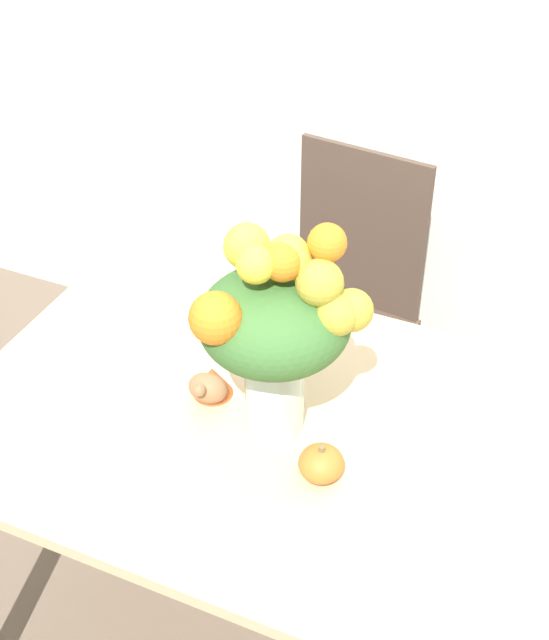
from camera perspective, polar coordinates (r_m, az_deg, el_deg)
dining_table at (r=1.92m, az=2.35°, el=-9.37°), size 1.52×0.89×0.77m
flower_vase at (r=1.70m, az=0.15°, el=-0.28°), size 0.33×0.31×0.47m
pumpkin at (r=1.74m, az=3.01°, el=-9.16°), size 0.09×0.09×0.08m
turkey_figurine at (r=1.91m, az=-4.12°, el=-4.10°), size 0.09×0.12×0.07m
dining_chair_near_window at (r=2.64m, az=4.18°, el=0.59°), size 0.46×0.46×0.96m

